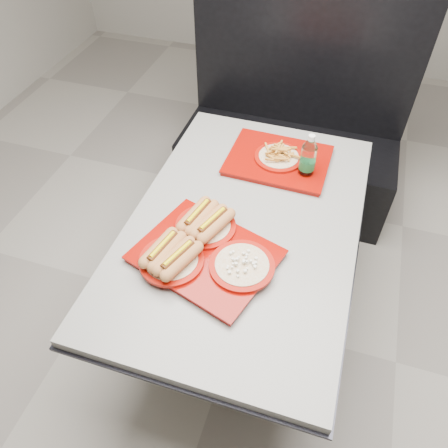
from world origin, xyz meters
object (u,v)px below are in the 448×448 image
(diner_table, at_px, (243,248))
(booth_bench, at_px, (290,139))
(tray_near, at_px, (202,248))
(tray_far, at_px, (278,158))
(water_bottle, at_px, (308,160))

(diner_table, bearing_deg, booth_bench, 90.00)
(booth_bench, relative_size, tray_near, 2.33)
(booth_bench, bearing_deg, tray_far, -86.14)
(tray_near, xyz_separation_m, water_bottle, (0.29, 0.56, 0.06))
(booth_bench, height_order, tray_near, booth_bench)
(diner_table, relative_size, water_bottle, 6.39)
(booth_bench, relative_size, water_bottle, 6.08)
(tray_far, distance_m, water_bottle, 0.17)
(tray_far, bearing_deg, tray_near, -103.43)
(diner_table, height_order, tray_near, tray_near)
(booth_bench, xyz_separation_m, water_bottle, (0.18, -0.75, 0.44))
(booth_bench, xyz_separation_m, tray_near, (-0.10, -1.31, 0.39))
(tray_near, height_order, water_bottle, water_bottle)
(booth_bench, bearing_deg, water_bottle, -76.23)
(diner_table, distance_m, booth_bench, 1.11)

